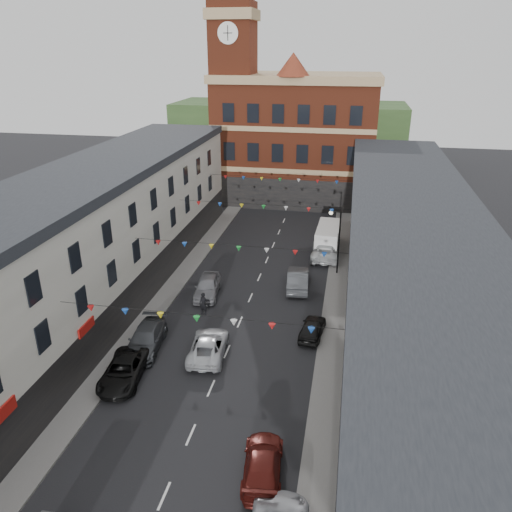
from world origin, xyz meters
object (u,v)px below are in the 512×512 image
Objects in this scene: car_right_f at (325,250)px; car_right_e at (298,279)px; pedestrian at (203,304)px; moving_car at (208,346)px; white_van at (328,238)px; car_left_e at (207,286)px; street_lamp at (337,234)px; car_right_c at (263,463)px; car_left_d at (146,339)px; car_right_d at (312,328)px; car_left_c at (124,371)px.

car_right_e is at bearing 74.44° from car_right_f.
car_right_f is at bearing 70.44° from pedestrian.
white_van reaches higher than moving_car.
car_right_f is at bearing 40.60° from car_left_e.
street_lamp reaches higher than car_right_f.
street_lamp is at bearing -101.71° from car_right_c.
white_van is at bearing -93.31° from car_right_f.
street_lamp is 1.17× the size of car_left_d.
car_right_d is (9.10, -4.71, -0.15)m from car_left_e.
car_left_d is 21.43m from car_right_f.
car_left_e is at bearing 114.13° from pedestrian.
street_lamp reaches higher than car_right_c.
moving_car reaches higher than car_left_c.
car_right_e is 2.78× the size of pedestrian.
car_left_d is 8.68m from car_left_e.
car_right_e is at bearing -94.40° from car_right_c.
pedestrian is (-1.88, 5.21, 0.21)m from moving_car.
car_left_c is at bearing 39.58° from car_right_d.
white_van reaches higher than car_right_f.
pedestrian is (-8.60, -15.20, -0.35)m from white_van.
street_lamp reaches higher than car_left_d.
car_left_d is at bearing -109.51° from car_left_e.
car_left_e is at bearing 46.89° from car_right_f.
car_right_c is 10.74m from moving_car.
car_right_c is at bearing 114.07° from moving_car.
street_lamp is at bearing -78.87° from white_van.
car_right_f is 1.00× the size of white_van.
car_left_c is 26.48m from white_van.
car_right_e is at bearing -118.77° from moving_car.
pedestrian is at bearing 56.43° from car_right_f.
car_left_e reaches higher than car_right_d.
street_lamp is 11.42m from car_right_d.
car_left_e is (1.90, 8.47, 0.06)m from car_left_d.
car_right_d is 8.64m from pedestrian.
car_right_c is 2.55× the size of pedestrian.
street_lamp reaches higher than pedestrian.
car_left_d reaches higher than car_left_c.
pedestrian is at bearing 37.02° from car_right_e.
car_left_e reaches higher than car_left_c.
car_left_d is at bearing -4.80° from moving_car.
street_lamp is 1.27× the size of car_left_e.
car_right_c is at bearing -49.62° from car_left_d.
car_right_f is at bearing -115.80° from moving_car.
white_van is (-0.95, 5.83, -2.65)m from street_lamp.
car_right_e is 0.89× the size of white_van.
white_van is at bearing 58.64° from car_left_c.
car_left_e reaches higher than car_right_f.
car_right_e is at bearing 55.67° from pedestrian.
car_left_d is at bearing 24.88° from car_right_d.
car_right_f is at bearing 52.90° from car_left_d.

